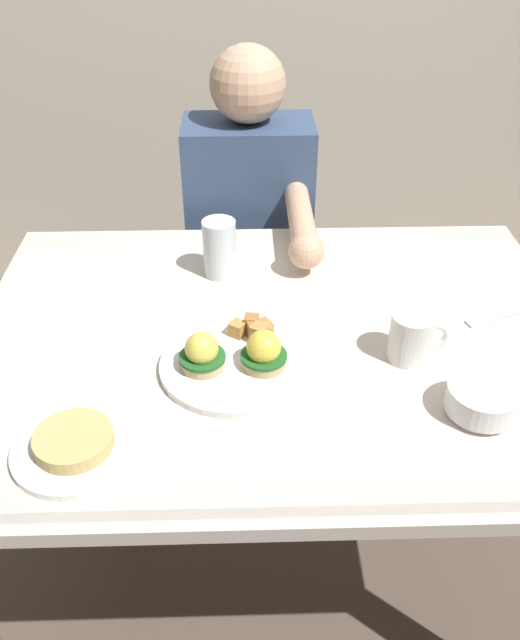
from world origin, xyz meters
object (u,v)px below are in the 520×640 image
Objects in this scene: fruit_bowl at (482,400)px; diner_person at (251,233)px; dining_table at (277,378)px; fork at (496,318)px; side_plate at (75,445)px; eggs_benedict_plate at (235,357)px; water_glass_near at (220,250)px; coffee_mug at (412,335)px.

fruit_bowl is 0.91m from diner_person.
fork reaches higher than dining_table.
diner_person is at bearing 114.23° from fruit_bowl.
eggs_benedict_plate is at bearing 38.62° from side_plate.
water_glass_near reaches higher than side_plate.
diner_person is at bearing 86.76° from eggs_benedict_plate.
coffee_mug is 0.56× the size of side_plate.
diner_person reaches higher than fork.
dining_table is at bearing -85.94° from diner_person.
fruit_bowl reaches higher than side_plate.
fork is (0.20, 0.12, -0.05)m from coffee_mug.
coffee_mug reaches higher than side_plate.
fork is (0.53, 0.14, -0.02)m from eggs_benedict_plate.
coffee_mug is 0.74m from diner_person.
eggs_benedict_plate is at bearing -131.53° from dining_table.
water_glass_near is 0.58m from side_plate.
fork is 1.18× the size of water_glass_near.
water_glass_near is 0.40m from diner_person.
fruit_bowl is 0.11× the size of diner_person.
coffee_mug is at bearing -149.68° from fork.
diner_person is (-0.49, 0.55, -0.09)m from fork.
diner_person is at bearing 94.06° from dining_table.
eggs_benedict_plate is 1.35× the size of side_plate.
side_plate is at bearing -138.65° from dining_table.
dining_table is 0.31m from water_glass_near.
eggs_benedict_plate is 1.77× the size of fork.
fruit_bowl is 0.67m from side_plate.
dining_table is 0.30m from coffee_mug.
coffee_mug is (-0.09, 0.15, 0.02)m from fruit_bowl.
dining_table is 9.27× the size of water_glass_near.
fork is at bearing -48.69° from diner_person.
side_plate is 0.18× the size of diner_person.
coffee_mug is (0.32, 0.02, 0.03)m from eggs_benedict_plate.
fruit_bowl is at bearing -65.77° from diner_person.
eggs_benedict_plate is 2.25× the size of fruit_bowl.
water_glass_near reaches higher than fork.
coffee_mug is (0.24, -0.07, 0.16)m from dining_table.
fruit_bowl is 0.79× the size of fork.
fork is (0.44, 0.05, 0.11)m from dining_table.
diner_person is at bearing 112.97° from coffee_mug.
fruit_bowl is at bearing 5.95° from side_plate.
water_glass_near is at bearing 115.88° from dining_table.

